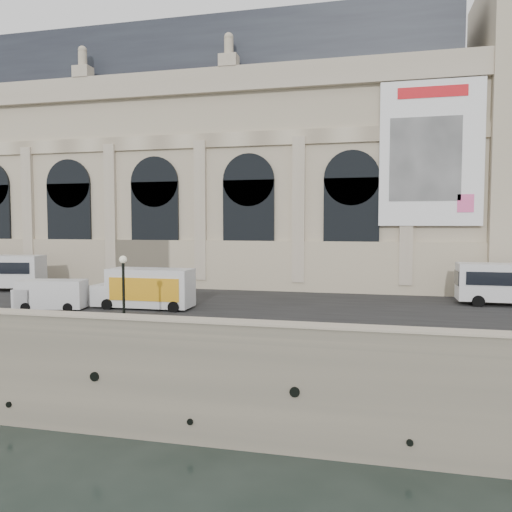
{
  "coord_description": "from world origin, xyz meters",
  "views": [
    {
      "loc": [
        17.95,
        -26.18,
        12.65
      ],
      "look_at": [
        6.72,
        22.0,
        9.48
      ],
      "focal_mm": 35.0,
      "sensor_mm": 36.0,
      "label": 1
    }
  ],
  "objects_px": {
    "van_c": "(152,291)",
    "box_truck": "(145,289)",
    "van_b": "(48,295)",
    "lamp_right": "(124,293)"
  },
  "relations": [
    {
      "from": "van_b",
      "to": "box_truck",
      "type": "bearing_deg",
      "value": 17.35
    },
    {
      "from": "van_c",
      "to": "box_truck",
      "type": "height_order",
      "value": "box_truck"
    },
    {
      "from": "van_b",
      "to": "van_c",
      "type": "relative_size",
      "value": 1.0
    },
    {
      "from": "box_truck",
      "to": "lamp_right",
      "type": "xyz_separation_m",
      "value": [
        2.18,
        -7.58,
        0.74
      ]
    },
    {
      "from": "van_c",
      "to": "lamp_right",
      "type": "relative_size",
      "value": 1.18
    },
    {
      "from": "van_c",
      "to": "box_truck",
      "type": "xyz_separation_m",
      "value": [
        0.29,
        -1.82,
        0.4
      ]
    },
    {
      "from": "van_b",
      "to": "van_c",
      "type": "distance_m",
      "value": 7.92
    },
    {
      "from": "van_c",
      "to": "van_b",
      "type": "bearing_deg",
      "value": -149.35
    },
    {
      "from": "van_b",
      "to": "lamp_right",
      "type": "height_order",
      "value": "lamp_right"
    },
    {
      "from": "van_b",
      "to": "box_truck",
      "type": "xyz_separation_m",
      "value": [
        7.11,
        2.22,
        0.4
      ]
    }
  ]
}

